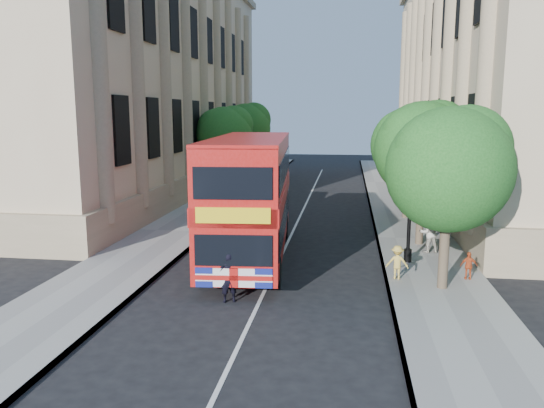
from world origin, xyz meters
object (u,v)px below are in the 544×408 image
at_px(box_van, 247,192).
at_px(police_constable, 228,277).
at_px(woman_pedestrian, 429,233).
at_px(double_decker_bus, 250,194).
at_px(lamp_post, 410,201).

distance_m(box_van, police_constable, 13.58).
bearing_deg(box_van, woman_pedestrian, -33.44).
bearing_deg(police_constable, box_van, -105.09).
bearing_deg(police_constable, woman_pedestrian, -159.94).
distance_m(double_decker_bus, woman_pedestrian, 7.53).
bearing_deg(woman_pedestrian, box_van, -49.13).
distance_m(lamp_post, double_decker_bus, 6.18).
bearing_deg(double_decker_bus, woman_pedestrian, 7.23).
bearing_deg(woman_pedestrian, lamp_post, 46.15).
bearing_deg(woman_pedestrian, double_decker_bus, 0.28).
relative_size(double_decker_bus, box_van, 2.02).
bearing_deg(lamp_post, double_decker_bus, 179.36).
bearing_deg(woman_pedestrian, police_constable, 31.85).
xyz_separation_m(box_van, police_constable, (1.96, -13.42, -0.63)).
bearing_deg(box_van, lamp_post, -42.72).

